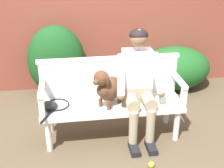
# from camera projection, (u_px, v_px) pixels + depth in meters

# --- Properties ---
(ground_plane) EXTENTS (40.00, 40.00, 0.00)m
(ground_plane) POSITION_uv_depth(u_px,v_px,m) (112.00, 135.00, 3.77)
(ground_plane) COLOR brown
(brick_garden_fence) EXTENTS (8.00, 0.30, 2.62)m
(brick_garden_fence) POSITION_uv_depth(u_px,v_px,m) (97.00, 4.00, 4.65)
(brick_garden_fence) COLOR brown
(brick_garden_fence) RESTS_ON ground
(hedge_bush_far_left) EXTENTS (1.13, 0.79, 0.69)m
(hedge_bush_far_left) POSITION_uv_depth(u_px,v_px,m) (175.00, 68.00, 4.85)
(hedge_bush_far_left) COLOR #1E5B23
(hedge_bush_far_left) RESTS_ON ground
(hedge_bush_mid_left) EXTENTS (0.86, 0.62, 1.10)m
(hedge_bush_mid_left) POSITION_uv_depth(u_px,v_px,m) (56.00, 61.00, 4.58)
(hedge_bush_mid_left) COLOR #194C1E
(hedge_bush_mid_left) RESTS_ON ground
(garden_bench) EXTENTS (1.66, 0.50, 0.46)m
(garden_bench) POSITION_uv_depth(u_px,v_px,m) (112.00, 108.00, 3.60)
(garden_bench) COLOR white
(garden_bench) RESTS_ON ground
(bench_backrest) EXTENTS (1.70, 0.06, 0.50)m
(bench_backrest) POSITION_uv_depth(u_px,v_px,m) (109.00, 76.00, 3.67)
(bench_backrest) COLOR white
(bench_backrest) RESTS_ON garden_bench
(bench_armrest_left_end) EXTENTS (0.06, 0.50, 0.28)m
(bench_armrest_left_end) POSITION_uv_depth(u_px,v_px,m) (42.00, 96.00, 3.31)
(bench_armrest_left_end) COLOR white
(bench_armrest_left_end) RESTS_ON garden_bench
(bench_armrest_right_end) EXTENTS (0.06, 0.50, 0.28)m
(bench_armrest_right_end) POSITION_uv_depth(u_px,v_px,m) (180.00, 87.00, 3.51)
(bench_armrest_right_end) COLOR white
(bench_armrest_right_end) RESTS_ON garden_bench
(person_seated) EXTENTS (0.56, 0.65, 1.33)m
(person_seated) POSITION_uv_depth(u_px,v_px,m) (138.00, 81.00, 3.49)
(person_seated) COLOR black
(person_seated) RESTS_ON ground
(dog_on_bench) EXTENTS (0.43, 0.41, 0.47)m
(dog_on_bench) POSITION_uv_depth(u_px,v_px,m) (108.00, 87.00, 3.42)
(dog_on_bench) COLOR brown
(dog_on_bench) RESTS_ON garden_bench
(tennis_racket) EXTENTS (0.38, 0.58, 0.03)m
(tennis_racket) POSITION_uv_depth(u_px,v_px,m) (56.00, 106.00, 3.50)
(tennis_racket) COLOR black
(tennis_racket) RESTS_ON garden_bench
(baseball_glove) EXTENTS (0.22, 0.18, 0.09)m
(baseball_glove) POSITION_uv_depth(u_px,v_px,m) (48.00, 106.00, 3.43)
(baseball_glove) COLOR black
(baseball_glove) RESTS_ON garden_bench
(tennis_ball) EXTENTS (0.07, 0.07, 0.07)m
(tennis_ball) POSITION_uv_depth(u_px,v_px,m) (151.00, 165.00, 3.23)
(tennis_ball) COLOR #CCDB33
(tennis_ball) RESTS_ON ground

